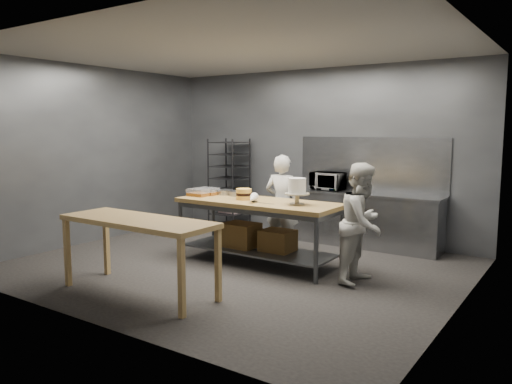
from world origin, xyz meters
TOP-DOWN VIEW (x-y plane):
  - ground at (0.00, 0.00)m, footprint 6.00×6.00m
  - back_wall at (0.00, 2.50)m, footprint 6.00×0.04m
  - work_table at (0.16, 0.31)m, footprint 2.40×0.90m
  - near_counter at (-0.25, -1.58)m, footprint 2.00×0.70m
  - back_counter at (1.00, 2.18)m, footprint 2.60×0.60m
  - splashback_panel at (1.00, 2.48)m, footprint 2.60×0.02m
  - speed_rack at (-1.70, 2.10)m, footprint 0.64×0.68m
  - chef_behind at (0.14, 1.02)m, footprint 0.60×0.43m
  - chef_right at (1.76, 0.32)m, footprint 0.60×0.76m
  - microwave at (0.35, 2.18)m, footprint 0.54×0.37m
  - frosted_cake_stand at (0.83, 0.28)m, footprint 0.34×0.34m
  - layer_cake at (-0.05, 0.27)m, footprint 0.23×0.23m
  - cake_pans at (-0.61, 0.53)m, footprint 0.71×0.35m
  - piping_bag at (0.23, 0.08)m, footprint 0.28×0.39m
  - offset_spatula at (0.32, 0.14)m, footprint 0.36×0.02m
  - pastry_clamshells at (-0.84, 0.30)m, footprint 0.33×0.42m

SIDE VIEW (x-z plane):
  - ground at x=0.00m, z-range 0.00..0.00m
  - back_counter at x=1.00m, z-range 0.00..0.90m
  - work_table at x=0.16m, z-range 0.11..1.03m
  - chef_right at x=1.76m, z-range 0.00..1.52m
  - chef_behind at x=0.14m, z-range 0.00..1.55m
  - near_counter at x=-0.25m, z-range 0.36..1.26m
  - speed_rack at x=-1.70m, z-range -0.02..1.73m
  - offset_spatula at x=0.32m, z-range 0.92..0.93m
  - cake_pans at x=-0.61m, z-range 0.92..0.99m
  - pastry_clamshells at x=-0.84m, z-range 0.92..1.03m
  - piping_bag at x=0.23m, z-range 0.92..1.04m
  - layer_cake at x=-0.05m, z-range 0.92..1.08m
  - microwave at x=0.35m, z-range 0.90..1.20m
  - frosted_cake_stand at x=0.83m, z-range 0.97..1.33m
  - splashback_panel at x=1.00m, z-range 0.90..1.80m
  - back_wall at x=0.00m, z-range 0.00..3.00m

